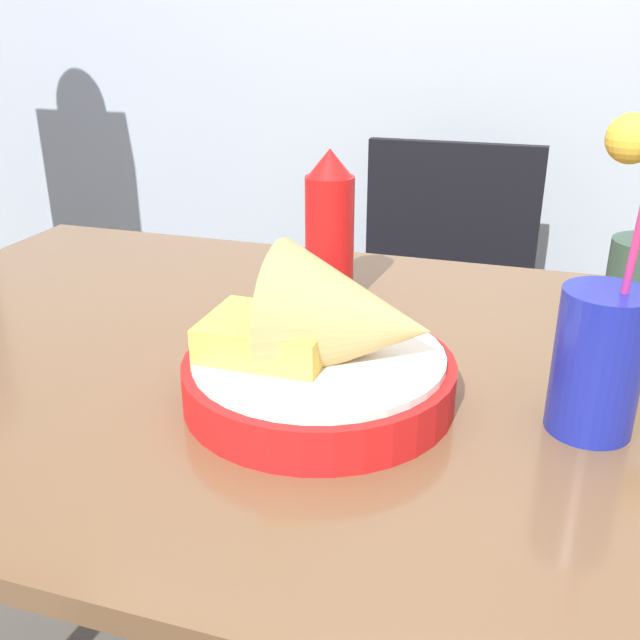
# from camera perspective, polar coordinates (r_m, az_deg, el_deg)

# --- Properties ---
(dining_table) EXTENTS (1.28, 0.81, 0.77)m
(dining_table) POSITION_cam_1_polar(r_m,az_deg,el_deg) (0.88, -0.67, -8.82)
(dining_table) COLOR brown
(dining_table) RESTS_ON ground_plane
(chair_far_window) EXTENTS (0.40, 0.40, 0.88)m
(chair_far_window) POSITION_cam_1_polar(r_m,az_deg,el_deg) (1.68, 9.60, 1.40)
(chair_far_window) COLOR black
(chair_far_window) RESTS_ON ground_plane
(food_basket) EXTENTS (0.28, 0.28, 0.17)m
(food_basket) POSITION_cam_1_polar(r_m,az_deg,el_deg) (0.71, 0.81, -2.48)
(food_basket) COLOR red
(food_basket) RESTS_ON dining_table
(ketchup_bottle) EXTENTS (0.07, 0.07, 0.21)m
(ketchup_bottle) POSITION_cam_1_polar(r_m,az_deg,el_deg) (0.96, 0.77, 7.17)
(ketchup_bottle) COLOR red
(ketchup_bottle) RESTS_ON dining_table
(drink_cup) EXTENTS (0.08, 0.08, 0.23)m
(drink_cup) POSITION_cam_1_polar(r_m,az_deg,el_deg) (0.71, 21.27, -3.48)
(drink_cup) COLOR #192399
(drink_cup) RESTS_ON dining_table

